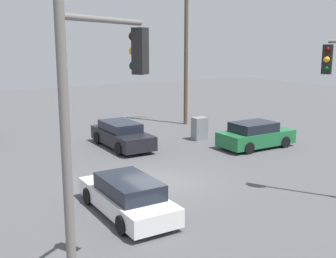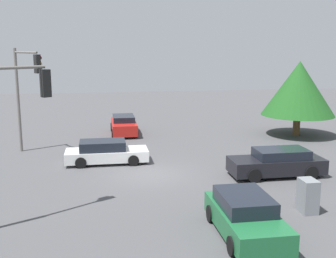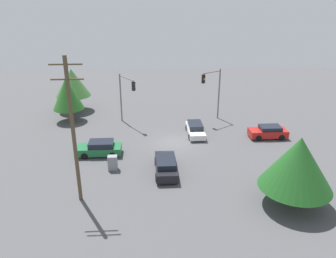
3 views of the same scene
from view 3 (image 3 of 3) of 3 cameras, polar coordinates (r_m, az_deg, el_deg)
name	(u,v)px [view 3 (image 3 of 3)]	position (r m, az deg, el deg)	size (l,w,h in m)	color
ground_plane	(174,143)	(35.33, 1.12, -2.37)	(80.00, 80.00, 0.00)	#4C4C4F
sedan_white	(195,129)	(37.38, 4.78, -0.01)	(1.87, 4.63, 1.30)	silver
sedan_dark	(166,165)	(29.19, -0.36, -6.35)	(1.95, 4.79, 1.41)	black
sedan_red	(268,132)	(37.98, 17.05, -0.49)	(4.13, 1.92, 1.38)	red
sedan_green	(100,148)	(33.05, -11.80, -3.31)	(4.30, 2.02, 1.44)	#1E6638
traffic_signal_main	(213,87)	(41.00, 7.86, 7.31)	(2.64, 1.94, 6.44)	slate
traffic_signal_cross	(126,91)	(39.68, -7.36, 6.51)	(2.09, 3.09, 6.04)	slate
utility_pole_tall	(73,129)	(24.15, -16.22, -0.07)	(2.20, 0.28, 11.03)	brown
electrical_cabinet	(113,163)	(30.04, -9.61, -5.83)	(0.84, 0.61, 1.36)	gray
tree_far	(67,93)	(42.28, -17.13, 5.96)	(3.78, 3.78, 5.65)	brown
tree_corner	(72,83)	(46.24, -16.33, 7.75)	(4.68, 4.68, 5.81)	brown
tree_left	(298,163)	(25.28, 21.67, -5.52)	(5.30, 5.30, 5.49)	brown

